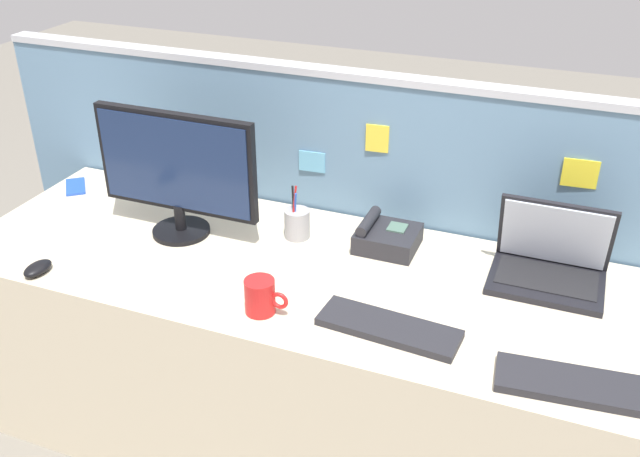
% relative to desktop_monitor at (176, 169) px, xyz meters
% --- Properties ---
extents(ground_plane, '(10.00, 10.00, 0.00)m').
position_rel_desktop_monitor_xyz_m(ground_plane, '(0.50, -0.06, -0.93)').
color(ground_plane, slate).
extents(desk, '(2.28, 0.76, 0.70)m').
position_rel_desktop_monitor_xyz_m(desk, '(0.50, -0.06, -0.58)').
color(desk, beige).
rests_on(desk, ground_plane).
extents(cubicle_divider, '(2.77, 0.08, 1.20)m').
position_rel_desktop_monitor_xyz_m(cubicle_divider, '(0.50, 0.36, -0.33)').
color(cubicle_divider, '#6084A3').
rests_on(cubicle_divider, ground_plane).
extents(desktop_monitor, '(0.55, 0.19, 0.42)m').
position_rel_desktop_monitor_xyz_m(desktop_monitor, '(0.00, 0.00, 0.00)').
color(desktop_monitor, black).
rests_on(desktop_monitor, desk).
extents(laptop, '(0.33, 0.24, 0.25)m').
position_rel_desktop_monitor_xyz_m(laptop, '(1.16, 0.15, -0.16)').
color(laptop, black).
rests_on(laptop, desk).
extents(desk_phone, '(0.19, 0.18, 0.10)m').
position_rel_desktop_monitor_xyz_m(desk_phone, '(0.66, 0.15, -0.19)').
color(desk_phone, '#232328').
rests_on(desk_phone, desk).
extents(keyboard_main, '(0.39, 0.15, 0.02)m').
position_rel_desktop_monitor_xyz_m(keyboard_main, '(0.80, -0.27, -0.22)').
color(keyboard_main, '#232328').
rests_on(keyboard_main, desk).
extents(keyboard_spare, '(0.38, 0.17, 0.02)m').
position_rel_desktop_monitor_xyz_m(keyboard_spare, '(1.27, -0.32, -0.22)').
color(keyboard_spare, '#232328').
rests_on(keyboard_spare, desk).
extents(computer_mouse_left_hand, '(0.06, 0.10, 0.03)m').
position_rel_desktop_monitor_xyz_m(computer_mouse_left_hand, '(-0.27, -0.38, -0.21)').
color(computer_mouse_left_hand, black).
rests_on(computer_mouse_left_hand, desk).
extents(pen_cup, '(0.08, 0.08, 0.19)m').
position_rel_desktop_monitor_xyz_m(pen_cup, '(0.37, 0.11, -0.18)').
color(pen_cup, '#99999E').
rests_on(pen_cup, desk).
extents(cell_phone_blue_case, '(0.14, 0.15, 0.01)m').
position_rel_desktop_monitor_xyz_m(cell_phone_blue_case, '(-0.55, 0.15, -0.22)').
color(cell_phone_blue_case, blue).
rests_on(cell_phone_blue_case, desk).
extents(cell_phone_white_slab, '(0.12, 0.16, 0.01)m').
position_rel_desktop_monitor_xyz_m(cell_phone_white_slab, '(-0.32, 0.24, -0.22)').
color(cell_phone_white_slab, silver).
rests_on(cell_phone_white_slab, desk).
extents(coffee_mug, '(0.12, 0.09, 0.10)m').
position_rel_desktop_monitor_xyz_m(coffee_mug, '(0.44, -0.32, -0.18)').
color(coffee_mug, red).
rests_on(coffee_mug, desk).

